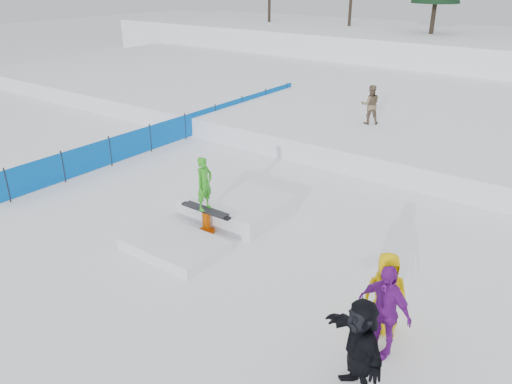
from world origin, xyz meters
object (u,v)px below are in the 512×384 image
Objects in this scene: spectator_purple at (384,310)px; spectator_yellow at (385,294)px; safety_fence at (185,126)px; walker_olive at (370,105)px; jib_rail_feature at (220,214)px; spectator_dark at (359,347)px.

spectator_yellow is at bearing 121.20° from spectator_purple.
safety_fence is 7.49m from walker_olive.
spectator_purple reaches higher than spectator_yellow.
spectator_yellow is (11.41, -6.49, 0.30)m from safety_fence.
spectator_purple is 0.41× the size of jib_rail_feature.
spectator_dark reaches higher than safety_fence.
spectator_purple is 1.07× the size of spectator_yellow.
walker_olive is at bearing 33.08° from safety_fence.
safety_fence is at bearing 116.31° from spectator_yellow.
walker_olive is 11.77m from spectator_yellow.
walker_olive reaches higher than spectator_yellow.
safety_fence is 8.80× the size of spectator_purple.
spectator_yellow is at bearing -16.17° from jib_rail_feature.
spectator_purple reaches higher than safety_fence.
safety_fence is at bearing -178.52° from spectator_dark.
jib_rail_feature is at bearing -39.29° from safety_fence.
spectator_purple is at bearing 128.99° from spectator_dark.
spectator_purple is (11.61, -7.05, 0.36)m from safety_fence.
jib_rail_feature is at bearing -173.23° from spectator_dark.
spectator_yellow is 0.96× the size of spectator_dark.
spectator_purple is 0.60m from spectator_yellow.
walker_olive is (6.22, 4.05, 1.02)m from safety_fence.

